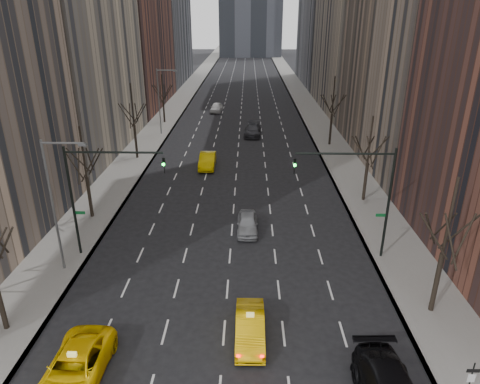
{
  "coord_description": "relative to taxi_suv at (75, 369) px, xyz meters",
  "views": [
    {
      "loc": [
        1.22,
        -14.57,
        16.19
      ],
      "look_at": [
        0.66,
        15.56,
        3.5
      ],
      "focal_mm": 32.0,
      "sensor_mm": 36.0,
      "label": 1
    }
  ],
  "objects": [
    {
      "name": "far_car_white",
      "position": [
        2.48,
        59.76,
        -0.0
      ],
      "size": [
        2.16,
        4.66,
        1.54
      ],
      "primitive_type": "imported",
      "rotation": [
        0.0,
        0.0,
        -0.08
      ],
      "color": "white",
      "rests_on": "ground"
    },
    {
      "name": "taxi_suv",
      "position": [
        0.0,
        0.0,
        0.0
      ],
      "size": [
        2.69,
        5.64,
        1.55
      ],
      "primitive_type": "imported",
      "rotation": [
        0.0,
        0.0,
        -0.02
      ],
      "color": "yellow",
      "rests_on": "ground"
    },
    {
      "name": "tree_rw_c",
      "position": [
        18.81,
        39.5,
        3.26
      ],
      "size": [
        3.36,
        3.5,
        8.74
      ],
      "color": "black",
      "rests_on": "ground"
    },
    {
      "name": "traffic_mast_right",
      "position": [
        15.92,
        11.49,
        4.71
      ],
      "size": [
        6.69,
        0.39,
        8.0
      ],
      "color": "black",
      "rests_on": "ground"
    },
    {
      "name": "streetlight_near",
      "position": [
        -4.03,
        9.5,
        4.84
      ],
      "size": [
        2.83,
        0.22,
        9.0
      ],
      "color": "slate",
      "rests_on": "ground"
    },
    {
      "name": "traffic_mast_left",
      "position": [
        -2.3,
        11.49,
        4.71
      ],
      "size": [
        6.69,
        0.39,
        8.0
      ],
      "color": "black",
      "rests_on": "ground"
    },
    {
      "name": "tree_lw_b",
      "position": [
        -5.19,
        17.5,
        2.94
      ],
      "size": [
        3.36,
        3.5,
        7.82
      ],
      "color": "black",
      "rests_on": "ground"
    },
    {
      "name": "far_suv_grey",
      "position": [
        8.75,
        44.29,
        0.02
      ],
      "size": [
        2.62,
        5.65,
        1.6
      ],
      "primitive_type": "imported",
      "rotation": [
        0.0,
        0.0,
        -0.07
      ],
      "color": "#2F2F34",
      "rests_on": "ground"
    },
    {
      "name": "far_taxi",
      "position": [
        3.51,
        30.54,
        0.04
      ],
      "size": [
        1.77,
        4.97,
        1.63
      ],
      "primitive_type": "imported",
      "rotation": [
        0.0,
        0.0,
        0.01
      ],
      "color": "#DBB604",
      "rests_on": "ground"
    },
    {
      "name": "sidewalk_left",
      "position": [
        -5.44,
        69.5,
        -0.7
      ],
      "size": [
        4.5,
        320.0,
        0.15
      ],
      "primitive_type": "cube",
      "color": "slate",
      "rests_on": "ground"
    },
    {
      "name": "taxi_sedan",
      "position": [
        8.23,
        3.08,
        -0.05
      ],
      "size": [
        1.55,
        4.4,
        1.45
      ],
      "primitive_type": "imported",
      "rotation": [
        0.0,
        0.0,
        0.0
      ],
      "color": "#E2A904",
      "rests_on": "ground"
    },
    {
      "name": "sign_post",
      "position": [
        17.41,
        -1.51,
        1.02
      ],
      "size": [
        0.55,
        0.06,
        2.8
      ],
      "color": "black",
      "rests_on": "ground"
    },
    {
      "name": "tree_rw_b",
      "position": [
        18.81,
        21.5,
        2.94
      ],
      "size": [
        3.36,
        3.5,
        7.82
      ],
      "color": "black",
      "rests_on": "ground"
    },
    {
      "name": "tree_rw_a",
      "position": [
        18.81,
        5.5,
        3.1
      ],
      "size": [
        3.36,
        3.5,
        8.28
      ],
      "color": "black",
      "rests_on": "ground"
    },
    {
      "name": "tree_lw_d",
      "position": [
        -5.19,
        51.5,
        2.79
      ],
      "size": [
        3.36,
        3.5,
        7.36
      ],
      "color": "black",
      "rests_on": "ground"
    },
    {
      "name": "silver_sedan_ahead",
      "position": [
        8.05,
        15.3,
        -0.07
      ],
      "size": [
        1.67,
        4.12,
        1.4
      ],
      "primitive_type": "imported",
      "rotation": [
        0.0,
        0.0,
        0.0
      ],
      "color": "gray",
      "rests_on": "ground"
    },
    {
      "name": "streetlight_far",
      "position": [
        -4.03,
        44.5,
        4.84
      ],
      "size": [
        2.83,
        0.22,
        9.0
      ],
      "color": "slate",
      "rests_on": "ground"
    },
    {
      "name": "tree_lw_c",
      "position": [
        -5.19,
        33.5,
        3.26
      ],
      "size": [
        3.36,
        3.5,
        8.74
      ],
      "color": "black",
      "rests_on": "ground"
    },
    {
      "name": "sidewalk_right",
      "position": [
        19.06,
        69.5,
        -0.7
      ],
      "size": [
        4.5,
        320.0,
        0.15
      ],
      "primitive_type": "cube",
      "color": "slate",
      "rests_on": "ground"
    }
  ]
}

